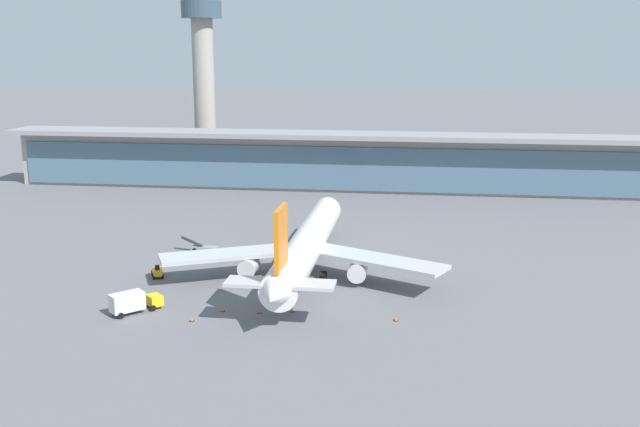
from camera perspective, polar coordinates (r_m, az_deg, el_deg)
ground_plane at (r=116.89m, az=-1.12°, el=-5.31°), size 1200.00×1200.00×0.00m
airliner_on_stand at (r=118.37m, az=-1.07°, el=-2.52°), size 46.31×60.02×16.03m
service_truck_near_nose_grey at (r=134.57m, az=-9.12°, el=-2.67°), size 6.85×2.11×2.70m
service_truck_under_wing_yellow at (r=121.44m, az=-12.66°, el=-4.49°), size 2.80×3.32×2.05m
service_truck_mid_apron_yellow at (r=105.92m, az=-14.50°, el=-6.71°), size 6.72×6.86×3.10m
terminal_building at (r=189.77m, az=2.54°, el=4.17°), size 183.60×12.80×15.20m
control_tower at (r=224.70m, az=-9.16°, el=11.42°), size 12.00×12.00×57.51m
safety_cone_alpha at (r=104.63m, az=-7.65°, el=-7.45°), size 0.62×0.62×0.70m
safety_cone_bravo at (r=103.39m, az=-4.78°, el=-7.63°), size 0.62×0.62×0.70m
safety_cone_charlie at (r=100.79m, az=5.97°, el=-8.21°), size 0.62×0.62×0.70m
safety_cone_delta at (r=103.65m, az=-2.21°, el=-7.54°), size 0.62×0.62×0.70m
safety_cone_echo at (r=101.63m, az=-10.04°, el=-8.16°), size 0.62×0.62×0.70m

